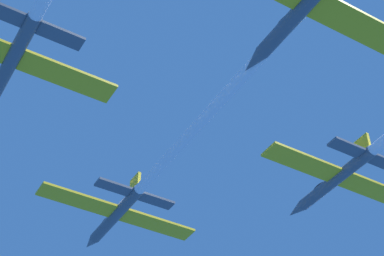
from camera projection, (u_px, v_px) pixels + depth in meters
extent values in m
cylinder|color=#4C5660|center=(116.00, 215.00, 79.16)|extent=(1.32, 11.97, 1.32)
cone|color=#4C5660|center=(91.00, 243.00, 83.94)|extent=(1.29, 2.63, 1.29)
ellipsoid|color=black|center=(107.00, 221.00, 81.25)|extent=(0.92, 2.39, 0.66)
cube|color=yellow|center=(77.00, 200.00, 76.76)|extent=(9.10, 2.63, 0.29)
cube|color=yellow|center=(157.00, 225.00, 80.78)|extent=(9.10, 2.63, 0.29)
cube|color=yellow|center=(135.00, 183.00, 77.08)|extent=(0.34, 2.16, 1.92)
cube|color=#4C5660|center=(114.00, 187.00, 74.83)|extent=(4.10, 1.58, 0.29)
cube|color=#4C5660|center=(156.00, 201.00, 76.91)|extent=(4.10, 1.58, 0.29)
cylinder|color=white|center=(273.00, 43.00, 58.52)|extent=(1.19, 51.15, 1.19)
cylinder|color=#4C5660|center=(12.00, 60.00, 60.66)|extent=(1.32, 11.97, 1.32)
ellipsoid|color=black|center=(3.00, 74.00, 62.75)|extent=(0.92, 2.39, 0.66)
cube|color=yellow|center=(68.00, 77.00, 62.28)|extent=(9.10, 2.63, 0.29)
cube|color=yellow|center=(33.00, 13.00, 58.58)|extent=(0.34, 2.16, 1.92)
cube|color=#4C5660|center=(0.00, 11.00, 56.33)|extent=(4.10, 1.58, 0.29)
cube|color=#4C5660|center=(61.00, 36.00, 58.42)|extent=(4.10, 1.58, 0.29)
cylinder|color=#4C5660|center=(336.00, 179.00, 75.34)|extent=(1.32, 11.97, 1.32)
cone|color=#4C5660|center=(296.00, 211.00, 80.12)|extent=(1.29, 2.63, 1.29)
ellipsoid|color=black|center=(320.00, 187.00, 77.43)|extent=(0.92, 2.39, 0.66)
cube|color=yellow|center=(302.00, 162.00, 72.94)|extent=(9.10, 2.63, 0.29)
cube|color=yellow|center=(374.00, 190.00, 76.96)|extent=(9.10, 2.63, 0.29)
cube|color=yellow|center=(362.00, 145.00, 73.26)|extent=(0.34, 2.16, 1.92)
cube|color=#4C5660|center=(347.00, 147.00, 71.01)|extent=(4.10, 1.58, 0.29)
cylinder|color=#4C5660|center=(305.00, 6.00, 54.51)|extent=(1.32, 11.97, 1.32)
cone|color=#4C5660|center=(253.00, 62.00, 59.28)|extent=(1.29, 2.63, 1.29)
ellipsoid|color=black|center=(285.00, 23.00, 56.59)|extent=(0.92, 2.39, 0.66)
cube|color=yellow|center=(359.00, 26.00, 56.13)|extent=(9.10, 2.63, 0.29)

